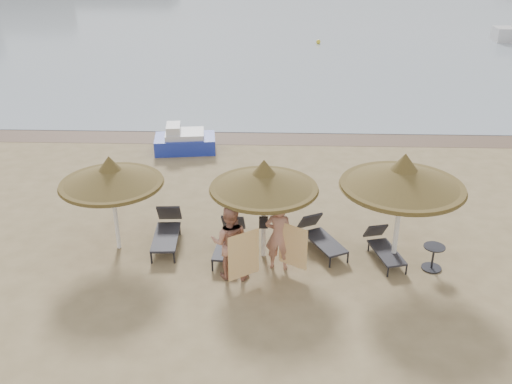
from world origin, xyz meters
TOP-DOWN VIEW (x-y plane):
  - ground at (0.00, 0.00)m, footprint 160.00×160.00m
  - wet_sand_strip at (0.00, 9.40)m, footprint 200.00×1.60m
  - palapa_left at (-3.68, 0.85)m, footprint 2.64×2.64m
  - palapa_center at (0.18, 0.59)m, footprint 2.71×2.71m
  - palapa_right at (3.48, 0.36)m, footprint 3.01×3.01m
  - lounger_far_left at (-2.43, 1.15)m, footprint 0.75×1.96m
  - lounger_near_left at (-0.71, 0.76)m, footprint 0.77×1.86m
  - lounger_near_right at (1.67, 1.03)m, footprint 1.29×1.82m
  - lounger_far_right at (3.25, 0.61)m, footprint 0.91×1.70m
  - side_table at (4.40, 0.11)m, footprint 0.53×0.53m
  - person_left at (-0.61, -0.39)m, footprint 1.05×0.72m
  - person_right at (0.56, 0.03)m, footprint 1.05×0.75m
  - towel_left at (-0.26, -0.74)m, footprint 0.71×0.50m
  - towel_right at (0.91, -0.22)m, footprint 0.68×0.45m
  - bag_patterned at (0.18, 0.77)m, footprint 0.36×0.17m
  - bag_dark at (0.18, 0.43)m, footprint 0.22×0.08m
  - pedal_boat at (-2.97, 7.94)m, footprint 2.38×1.59m
  - buoy_mid at (3.40, 28.67)m, footprint 0.31×0.31m

SIDE VIEW (x-z plane):
  - ground at x=0.00m, z-range 0.00..0.00m
  - wet_sand_strip at x=0.00m, z-range 0.00..0.01m
  - buoy_mid at x=3.40m, z-range 0.00..0.31m
  - side_table at x=4.40m, z-range -0.02..0.62m
  - lounger_far_right at x=3.25m, z-range -0.04..0.69m
  - lounger_near_right at x=1.67m, z-range -0.04..0.74m
  - lounger_near_left at x=-0.71m, z-range -0.04..0.77m
  - lounger_far_left at x=-2.43m, z-range -0.04..0.82m
  - pedal_boat at x=-2.97m, z-range -0.13..0.91m
  - towel_right at x=0.91m, z-range 0.21..1.33m
  - towel_left at x=-0.26m, z-range 0.23..1.42m
  - bag_dark at x=0.18m, z-range 0.90..1.22m
  - person_right at x=0.56m, z-range 0.00..2.12m
  - person_left at x=-0.61m, z-range 0.00..2.22m
  - bag_patterned at x=0.18m, z-range 1.22..1.65m
  - palapa_left at x=-3.68m, z-range 0.78..3.40m
  - palapa_center at x=0.18m, z-range 0.80..3.49m
  - palapa_right at x=3.48m, z-range 0.88..3.87m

